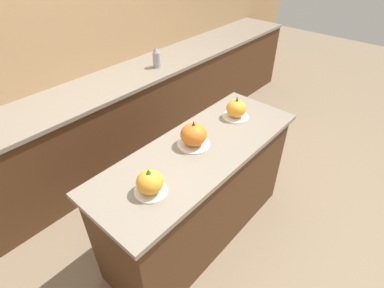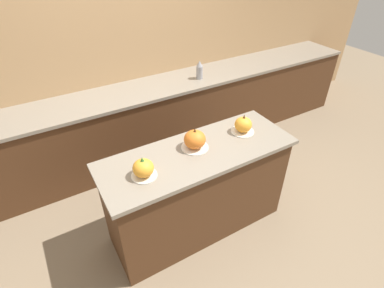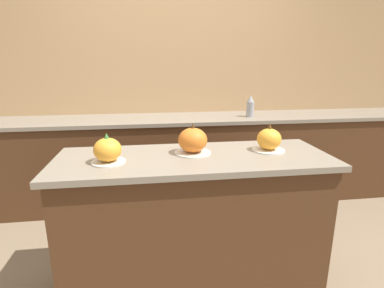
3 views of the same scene
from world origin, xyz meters
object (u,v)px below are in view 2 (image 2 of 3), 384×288
Objects in this scene: pumpkin_cake_center at (195,140)px; pumpkin_cake_right at (243,125)px; pumpkin_cake_left at (143,169)px; bottle_tall at (199,70)px.

pumpkin_cake_right is at bearing -1.34° from pumpkin_cake_center.
pumpkin_cake_left is 0.93× the size of pumpkin_cake_right.
pumpkin_cake_center is 1.10× the size of pumpkin_cake_right.
pumpkin_cake_center reaches higher than pumpkin_cake_left.
bottle_tall is (0.27, 1.16, 0.04)m from pumpkin_cake_right.
bottle_tall is (0.75, 1.15, 0.03)m from pumpkin_cake_center.
pumpkin_cake_right is at bearing -103.15° from bottle_tall.
pumpkin_cake_left is at bearing -134.56° from bottle_tall.
pumpkin_cake_center is at bearing 12.38° from pumpkin_cake_left.
pumpkin_cake_left is 0.85× the size of pumpkin_cake_center.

